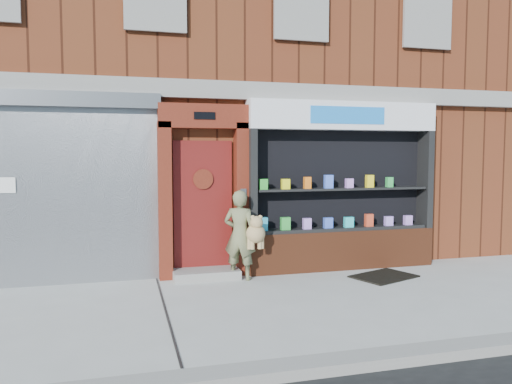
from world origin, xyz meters
name	(u,v)px	position (x,y,z in m)	size (l,w,h in m)	color
ground	(280,304)	(0.00, 0.00, 0.00)	(80.00, 80.00, 0.00)	#9E9E99
curb	(348,363)	(0.00, -2.15, 0.06)	(60.00, 0.30, 0.12)	gray
building	(206,76)	(0.00, 5.99, 4.00)	(12.00, 8.16, 8.00)	#5D2715
shutter_bay	(61,177)	(-3.00, 1.93, 1.72)	(3.10, 0.30, 3.04)	gray
red_door_bay	(204,191)	(-0.75, 1.86, 1.46)	(1.52, 0.58, 2.90)	#53190E
pharmacy_bay	(342,193)	(1.75, 1.81, 1.37)	(3.50, 0.41, 3.00)	brown
woman	(242,234)	(-0.18, 1.48, 0.75)	(0.71, 0.61, 1.49)	#676A46
doormat	(384,276)	(2.17, 1.00, 0.01)	(1.02, 0.71, 0.03)	black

